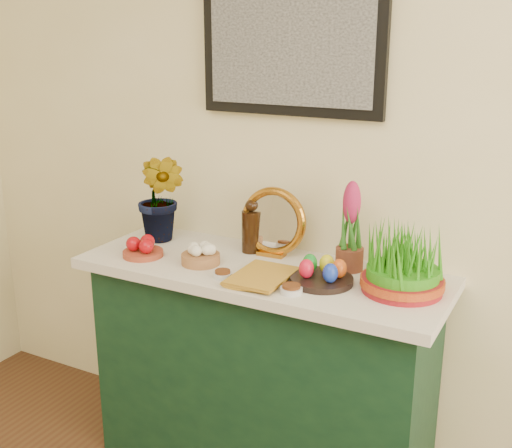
{
  "coord_description": "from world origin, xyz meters",
  "views": [
    {
      "loc": [
        0.71,
        -0.0,
        1.74
      ],
      "look_at": [
        -0.33,
        1.95,
        1.07
      ],
      "focal_mm": 45.0,
      "sensor_mm": 36.0,
      "label": 1
    }
  ],
  "objects": [
    {
      "name": "spice_dish_right",
      "position": [
        -0.13,
        1.82,
        0.9
      ],
      "size": [
        0.08,
        0.08,
        0.03
      ],
      "color": "silver",
      "rests_on": "tablecloth"
    },
    {
      "name": "egg_plate",
      "position": [
        -0.07,
        1.96,
        0.92
      ],
      "size": [
        0.27,
        0.27,
        0.09
      ],
      "color": "black",
      "rests_on": "tablecloth"
    },
    {
      "name": "wheatgrass_sabzeh",
      "position": [
        0.2,
        2.01,
        0.99
      ],
      "size": [
        0.28,
        0.28,
        0.23
      ],
      "color": "maroon",
      "rests_on": "tablecloth"
    },
    {
      "name": "spice_dish_left",
      "position": [
        -0.4,
        1.84,
        0.9
      ],
      "size": [
        0.07,
        0.07,
        0.03
      ],
      "color": "silver",
      "rests_on": "tablecloth"
    },
    {
      "name": "garlic_basket",
      "position": [
        -0.55,
        1.92,
        0.92
      ],
      "size": [
        0.19,
        0.19,
        0.08
      ],
      "color": "#9C6A3F",
      "rests_on": "tablecloth"
    },
    {
      "name": "vinegar_cruet",
      "position": [
        -0.45,
        2.13,
        0.98
      ],
      "size": [
        0.07,
        0.07,
        0.21
      ],
      "color": "black",
      "rests_on": "tablecloth"
    },
    {
      "name": "sideboard",
      "position": [
        -0.33,
        2.0,
        0.42
      ],
      "size": [
        1.3,
        0.45,
        0.85
      ],
      "primitive_type": "cube",
      "color": "#14371E",
      "rests_on": "ground"
    },
    {
      "name": "hyacinth_pink",
      "position": [
        -0.03,
        2.13,
        1.04
      ],
      "size": [
        0.1,
        0.1,
        0.34
      ],
      "color": "brown",
      "rests_on": "tablecloth"
    },
    {
      "name": "apple_bowl",
      "position": [
        -0.8,
        1.88,
        0.92
      ],
      "size": [
        0.18,
        0.18,
        0.08
      ],
      "color": "#9C3E26",
      "rests_on": "tablecloth"
    },
    {
      "name": "book",
      "position": [
        -0.36,
        1.88,
        0.91
      ],
      "size": [
        0.18,
        0.26,
        0.03
      ],
      "primitive_type": "imported",
      "rotation": [
        0.0,
        0.0,
        0.01
      ],
      "color": "#B88526",
      "rests_on": "tablecloth"
    },
    {
      "name": "tablecloth",
      "position": [
        -0.33,
        2.0,
        0.87
      ],
      "size": [
        1.4,
        0.55,
        0.04
      ],
      "primitive_type": "cube",
      "color": "silver",
      "rests_on": "sideboard"
    },
    {
      "name": "mirror",
      "position": [
        -0.36,
        2.14,
        1.02
      ],
      "size": [
        0.27,
        0.08,
        0.27
      ],
      "color": "#B67521",
      "rests_on": "tablecloth"
    },
    {
      "name": "hyacinth_green",
      "position": [
        -0.84,
        2.08,
        1.14
      ],
      "size": [
        0.25,
        0.21,
        0.5
      ],
      "primitive_type": "imported",
      "rotation": [
        0.0,
        0.0,
        0.01
      ],
      "color": "#2D7321",
      "rests_on": "tablecloth"
    }
  ]
}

